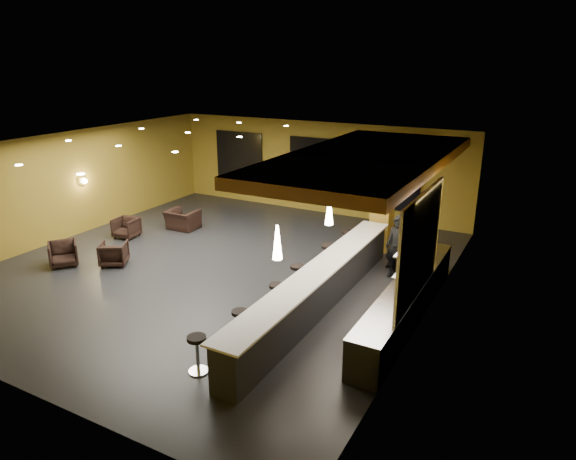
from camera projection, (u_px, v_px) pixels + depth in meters
The scene contains 34 objects.
floor at pixel (220, 268), 14.94m from camera, with size 12.00×13.00×0.10m, color black.
ceiling at pixel (214, 145), 13.79m from camera, with size 12.00×13.00×0.10m, color black.
wall_back at pixel (317, 167), 19.82m from camera, with size 12.00×0.10×3.50m, color olive.
wall_left at pixel (69, 185), 17.08m from camera, with size 0.10×13.00×3.50m, color olive.
wall_right at pixel (434, 244), 11.64m from camera, with size 0.10×13.00×3.50m, color olive.
wood_soffit at pixel (367, 159), 12.88m from camera, with size 3.60×8.00×0.28m, color #9F622E.
window_left at pixel (239, 161), 21.32m from camera, with size 2.20×0.06×2.40m, color black.
window_center at pixel (315, 169), 19.75m from camera, with size 2.20×0.06×2.40m, color black.
window_right at pixel (391, 177), 18.40m from camera, with size 2.20×0.06×2.40m, color black.
tile_backsplash at pixel (420, 247), 10.77m from camera, with size 0.06×3.20×2.40m, color white.
bar_counter at pixel (319, 290), 12.29m from camera, with size 0.60×8.00×1.00m, color black.
bar_top at pixel (319, 269), 12.12m from camera, with size 0.78×8.10×0.05m, color white.
prep_counter at pixel (407, 302), 11.83m from camera, with size 0.70×6.00×0.86m, color black.
prep_top at pixel (408, 284), 11.68m from camera, with size 0.72×6.00×0.03m, color silver.
wall_shelf_lower at pixel (409, 267), 10.79m from camera, with size 0.30×1.50×0.03m, color silver.
wall_shelf_upper at pixel (411, 247), 10.65m from camera, with size 0.30×1.50×0.03m, color silver.
column at pixel (383, 196), 15.72m from camera, with size 0.60×0.60×3.50m, color #A47C24.
wall_sconce at pixel (84, 181), 17.41m from camera, with size 0.22×0.22×0.22m, color #FFE5B2.
pendant_0 at pixel (277, 242), 10.03m from camera, with size 0.20×0.20×0.70m, color white.
pendant_1 at pixel (329, 210), 12.11m from camera, with size 0.20×0.20×0.70m, color white.
pendant_2 at pixel (366, 188), 14.20m from camera, with size 0.20×0.20×0.70m, color white.
staff_a at pixel (397, 247), 13.90m from camera, with size 0.65×0.43×1.79m, color black.
staff_b at pixel (401, 243), 14.46m from camera, with size 0.79×0.62×1.63m, color black.
staff_c at pixel (405, 243), 14.12m from camera, with size 0.91×0.59×1.86m, color black.
armchair_a at pixel (63, 254), 14.92m from camera, with size 0.76×0.78×0.71m, color black.
armchair_b at pixel (114, 254), 14.97m from camera, with size 0.73×0.75×0.69m, color black.
armchair_c at pixel (126, 228), 17.26m from camera, with size 0.72×0.75×0.68m, color black.
armchair_d at pixel (182, 220), 18.11m from camera, with size 1.06×0.92×0.69m, color black.
bar_stool_0 at pixel (197, 349), 9.78m from camera, with size 0.39×0.39×0.77m.
bar_stool_1 at pixel (240, 322), 10.86m from camera, with size 0.37×0.37×0.72m.
bar_stool_2 at pixel (277, 295), 12.08m from camera, with size 0.38×0.38×0.74m.
bar_stool_3 at pixel (297, 275), 13.14m from camera, with size 0.38×0.38×0.75m.
bar_stool_4 at pixel (329, 255), 14.28m from camera, with size 0.43×0.43×0.86m.
bar_stool_5 at pixel (348, 240), 15.48m from camera, with size 0.42×0.42×0.84m.
Camera 1 is at (8.31, -11.19, 5.78)m, focal length 32.00 mm.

